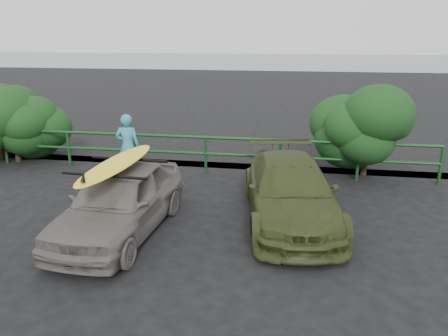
{
  "coord_description": "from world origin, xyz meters",
  "views": [
    {
      "loc": [
        3.36,
        -6.17,
        3.66
      ],
      "look_at": [
        1.93,
        2.44,
        0.97
      ],
      "focal_mm": 35.0,
      "sensor_mm": 36.0,
      "label": 1
    }
  ],
  "objects_px": {
    "guardrail": "(170,153)",
    "olive_vehicle": "(290,191)",
    "man": "(128,147)",
    "sedan": "(120,201)",
    "surfboard": "(117,163)"
  },
  "relations": [
    {
      "from": "guardrail",
      "to": "olive_vehicle",
      "type": "distance_m",
      "value": 4.32
    },
    {
      "from": "guardrail",
      "to": "surfboard",
      "type": "height_order",
      "value": "surfboard"
    },
    {
      "from": "olive_vehicle",
      "to": "surfboard",
      "type": "relative_size",
      "value": 1.5
    },
    {
      "from": "olive_vehicle",
      "to": "man",
      "type": "height_order",
      "value": "man"
    },
    {
      "from": "olive_vehicle",
      "to": "man",
      "type": "xyz_separation_m",
      "value": [
        -4.22,
        1.99,
        0.24
      ]
    },
    {
      "from": "sedan",
      "to": "guardrail",
      "type": "bearing_deg",
      "value": 95.68
    },
    {
      "from": "sedan",
      "to": "olive_vehicle",
      "type": "xyz_separation_m",
      "value": [
        3.16,
        1.18,
        -0.03
      ]
    },
    {
      "from": "sedan",
      "to": "surfboard",
      "type": "height_order",
      "value": "surfboard"
    },
    {
      "from": "guardrail",
      "to": "man",
      "type": "bearing_deg",
      "value": -139.27
    },
    {
      "from": "man",
      "to": "surfboard",
      "type": "relative_size",
      "value": 0.61
    },
    {
      "from": "man",
      "to": "surfboard",
      "type": "xyz_separation_m",
      "value": [
        1.06,
        -3.17,
        0.53
      ]
    },
    {
      "from": "guardrail",
      "to": "surfboard",
      "type": "relative_size",
      "value": 4.93
    },
    {
      "from": "guardrail",
      "to": "man",
      "type": "height_order",
      "value": "man"
    },
    {
      "from": "guardrail",
      "to": "olive_vehicle",
      "type": "xyz_separation_m",
      "value": [
        3.33,
        -2.76,
        0.1
      ]
    },
    {
      "from": "guardrail",
      "to": "man",
      "type": "xyz_separation_m",
      "value": [
        -0.9,
        -0.77,
        0.34
      ]
    }
  ]
}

